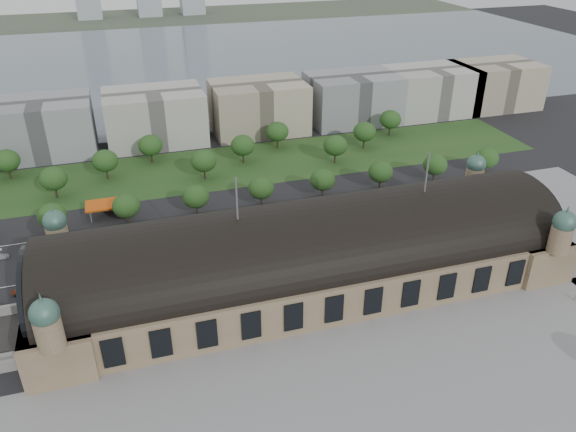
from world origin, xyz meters
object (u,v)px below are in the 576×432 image
object	(u,v)px
traffic_car_1	(1,257)
traffic_car_5	(366,197)
traffic_car_4	(338,220)
traffic_car_6	(484,202)
bus_mid	(285,232)
parked_car_1	(21,290)
parked_car_6	(232,255)
parked_car_0	(21,291)
bus_west	(213,241)
bus_east	(316,223)
petrol_station	(109,204)
parked_car_4	(140,270)
pedestrian_0	(576,298)
traffic_car_3	(211,226)
traffic_car_2	(107,247)
parked_car_5	(121,275)
parked_car_3	(118,275)
parked_car_2	(135,273)

from	to	relation	value
traffic_car_1	traffic_car_5	bearing A→B (deg)	-92.79
traffic_car_4	traffic_car_6	distance (m)	57.61
traffic_car_6	bus_mid	distance (m)	78.23
traffic_car_4	parked_car_1	distance (m)	103.43
traffic_car_6	bus_mid	world-z (taller)	bus_mid
parked_car_6	bus_mid	world-z (taller)	bus_mid
traffic_car_5	traffic_car_6	size ratio (longest dim) A/B	0.77
parked_car_0	parked_car_1	bearing A→B (deg)	151.64
bus_west	bus_east	size ratio (longest dim) A/B	1.04
traffic_car_5	bus_east	size ratio (longest dim) A/B	0.34
petrol_station	traffic_car_5	size ratio (longest dim) A/B	3.42
parked_car_4	pedestrian_0	size ratio (longest dim) A/B	2.32
parked_car_6	bus_east	size ratio (longest dim) A/B	0.38
parked_car_1	parked_car_4	xyz separation A→B (m)	(33.38, 0.12, -0.03)
traffic_car_1	traffic_car_3	xyz separation A→B (m)	(66.85, -0.02, -0.08)
traffic_car_2	parked_car_5	world-z (taller)	traffic_car_2
traffic_car_4	bus_west	bearing A→B (deg)	-83.72
traffic_car_4	parked_car_6	size ratio (longest dim) A/B	1.04
traffic_car_6	parked_car_4	bearing A→B (deg)	-80.56
traffic_car_1	traffic_car_4	bearing A→B (deg)	-99.55
traffic_car_6	parked_car_3	bearing A→B (deg)	-80.38
traffic_car_1	pedestrian_0	bearing A→B (deg)	-119.32
traffic_car_5	parked_car_1	xyz separation A→B (m)	(-119.61, -25.41, 0.11)
traffic_car_5	parked_car_0	bearing A→B (deg)	102.62
parked_car_0	parked_car_1	world-z (taller)	parked_car_1
parked_car_3	traffic_car_4	bearing A→B (deg)	79.25
parked_car_3	parked_car_4	bearing A→B (deg)	77.30
parked_car_1	pedestrian_0	bearing A→B (deg)	37.12
traffic_car_2	traffic_car_5	bearing A→B (deg)	88.81
bus_mid	bus_east	distance (m)	11.98
petrol_station	traffic_car_3	size ratio (longest dim) A/B	2.91
traffic_car_2	parked_car_0	world-z (taller)	traffic_car_2
traffic_car_6	pedestrian_0	xyz separation A→B (m)	(-10.57, -59.23, 0.24)
traffic_car_5	pedestrian_0	distance (m)	81.99
parked_car_1	parked_car_5	distance (m)	27.81
traffic_car_3	traffic_car_6	distance (m)	102.05
traffic_car_6	traffic_car_3	bearing A→B (deg)	-91.22
parked_car_0	parked_car_3	bearing A→B (deg)	61.64
traffic_car_6	parked_car_6	distance (m)	98.59
parked_car_6	traffic_car_3	bearing A→B (deg)	167.23
traffic_car_2	bus_mid	size ratio (longest dim) A/B	0.54
parked_car_2	bus_mid	xyz separation A→B (m)	(50.09, 8.65, 0.78)
traffic_car_2	parked_car_1	world-z (taller)	traffic_car_2
petrol_station	bus_east	bearing A→B (deg)	-26.18
parked_car_2	parked_car_6	world-z (taller)	parked_car_2
parked_car_4	parked_car_0	bearing A→B (deg)	-112.87
traffic_car_3	pedestrian_0	distance (m)	115.55
traffic_car_2	parked_car_6	distance (m)	41.25
traffic_car_1	bus_west	size ratio (longest dim) A/B	0.38
traffic_car_1	parked_car_1	bearing A→B (deg)	-164.11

